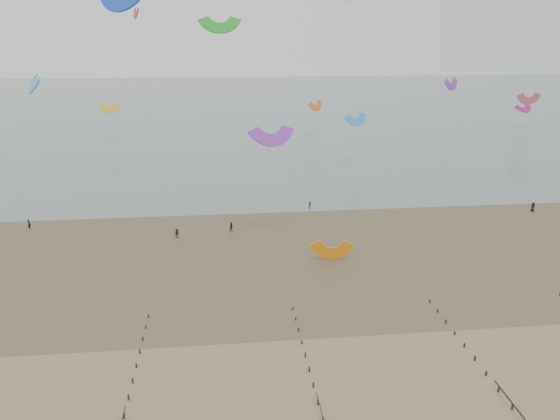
{
  "coord_description": "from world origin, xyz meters",
  "views": [
    {
      "loc": [
        -4.22,
        -48.98,
        34.09
      ],
      "look_at": [
        4.08,
        28.0,
        8.0
      ],
      "focal_mm": 35.0,
      "sensor_mm": 36.0,
      "label": 1
    }
  ],
  "objects": [
    {
      "name": "kitesurfer_lead",
      "position": [
        -38.67,
        45.84,
        0.92
      ],
      "size": [
        0.8,
        0.77,
        1.84
      ],
      "primitive_type": "imported",
      "rotation": [
        0.0,
        0.0,
        2.45
      ],
      "color": "black",
      "rests_on": "ground"
    },
    {
      "name": "sea_and_shore",
      "position": [
        -4.08,
        34.4,
        0.01
      ],
      "size": [
        500.0,
        665.0,
        0.03
      ],
      "color": "#475654",
      "rests_on": "ground"
    },
    {
      "name": "ground",
      "position": [
        0.0,
        0.0,
        0.0
      ],
      "size": [
        500.0,
        500.0,
        0.0
      ],
      "primitive_type": "plane",
      "color": "brown",
      "rests_on": "ground"
    },
    {
      "name": "kitesurfers",
      "position": [
        26.83,
        48.62,
        0.85
      ],
      "size": [
        147.65,
        20.98,
        1.88
      ],
      "color": "black",
      "rests_on": "ground"
    },
    {
      "name": "grounded_kite",
      "position": [
        11.99,
        27.07,
        0.0
      ],
      "size": [
        6.14,
        5.02,
        3.15
      ],
      "primitive_type": null,
      "rotation": [
        1.54,
        0.0,
        -0.1
      ],
      "color": "orange",
      "rests_on": "ground"
    },
    {
      "name": "kites_airborne",
      "position": [
        -19.94,
        90.06,
        21.85
      ],
      "size": [
        229.09,
        121.66,
        40.59
      ],
      "color": "purple",
      "rests_on": "ground"
    }
  ]
}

